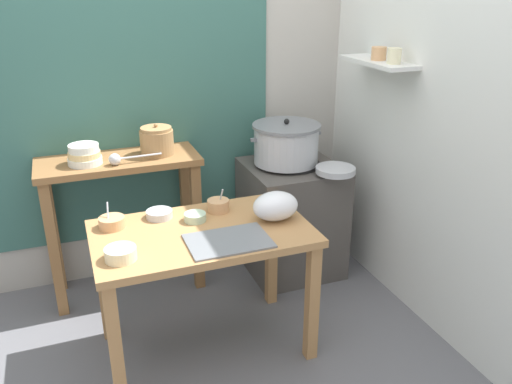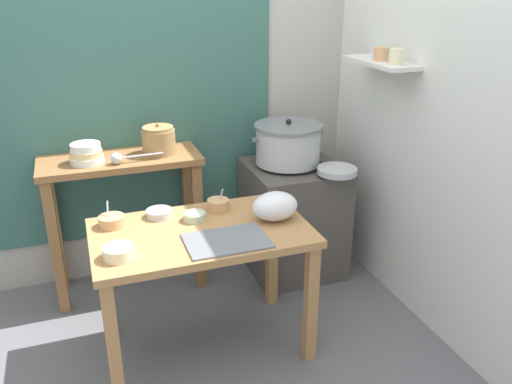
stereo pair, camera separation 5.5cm
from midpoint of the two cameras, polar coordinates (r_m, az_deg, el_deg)
name	(u,v)px [view 2 (the right image)]	position (r m, az deg, el deg)	size (l,w,h in m)	color
ground_plane	(196,356)	(3.00, -5.98, -17.30)	(9.00, 9.00, 0.00)	slate
wall_back	(160,80)	(3.46, -9.97, 11.97)	(4.40, 0.12, 2.60)	#B2ADA3
wall_right	(419,93)	(3.16, 17.86, 10.23)	(0.30, 3.20, 2.60)	silver
prep_table	(202,249)	(2.73, -5.35, -6.18)	(1.10, 0.66, 0.72)	#B27F4C
back_shelf_table	(123,191)	(3.34, -13.79, 0.08)	(0.96, 0.40, 0.90)	olive
stove_block	(293,218)	(3.59, 4.48, -2.81)	(0.60, 0.61, 0.78)	#4C4742
steamer_pot	(288,144)	(3.40, 3.99, 5.28)	(0.49, 0.44, 0.29)	#B7BABF
clay_pot	(159,140)	(3.26, -10.09, 5.57)	(0.20, 0.20, 0.19)	#A37A4C
bowl_stack_enamel	(86,154)	(3.20, -17.53, 3.99)	(0.20, 0.20, 0.12)	silver
ladle	(119,158)	(3.14, -14.25, 3.59)	(0.31, 0.07, 0.07)	#B7BABF
serving_tray	(227,241)	(2.55, -2.59, -5.32)	(0.40, 0.28, 0.01)	slate
plastic_bag	(275,206)	(2.74, 2.65, -1.55)	(0.24, 0.18, 0.15)	white
wide_pan	(337,171)	(3.28, 9.30, 2.31)	(0.25, 0.25, 0.04)	#B7BABF
prep_bowl_0	(218,205)	(2.87, -3.60, -1.39)	(0.12, 0.12, 0.13)	tan
prep_bowl_1	(112,221)	(2.78, -14.90, -3.04)	(0.13, 0.13, 0.13)	tan
prep_bowl_2	(119,252)	(2.47, -14.11, -6.35)	(0.15, 0.15, 0.06)	beige
prep_bowl_3	(159,213)	(2.84, -9.95, -2.25)	(0.14, 0.14, 0.04)	#B7BABF
prep_bowl_4	(195,216)	(2.77, -6.14, -2.63)	(0.12, 0.12, 0.04)	#B7D1AD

